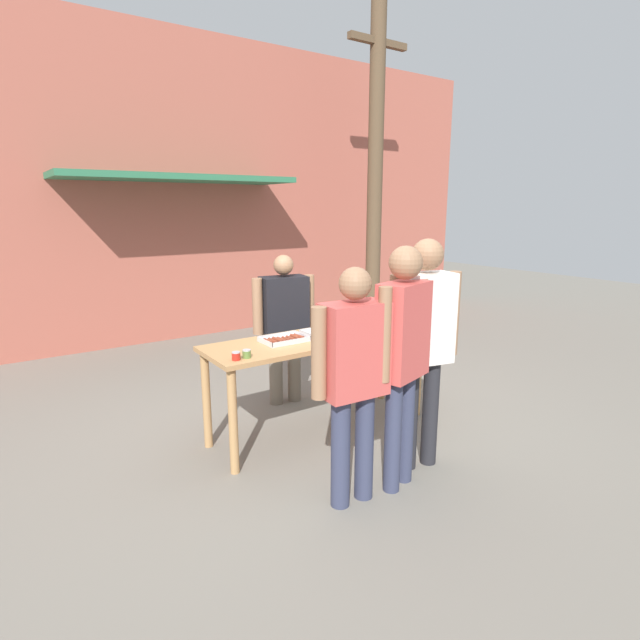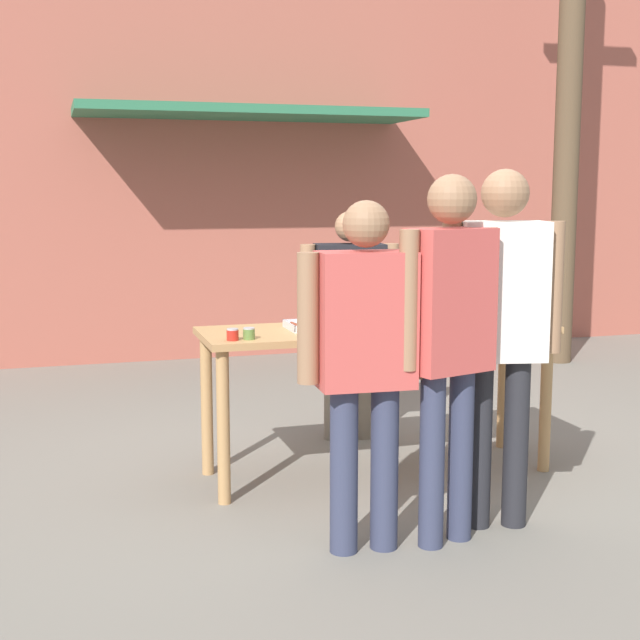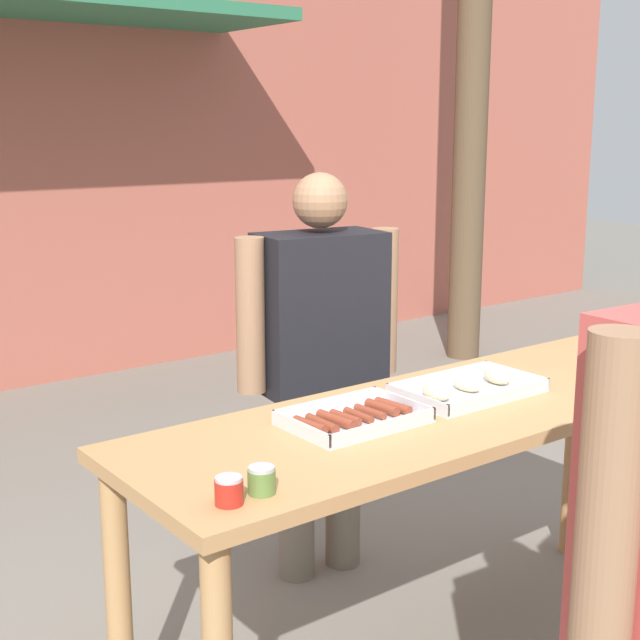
# 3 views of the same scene
# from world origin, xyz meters

# --- Properties ---
(ground_plane) EXTENTS (24.00, 24.00, 0.00)m
(ground_plane) POSITION_xyz_m (0.00, 0.00, 0.00)
(ground_plane) COLOR slate
(building_facade_back) EXTENTS (12.00, 1.11, 4.50)m
(building_facade_back) POSITION_xyz_m (0.00, 3.98, 2.26)
(building_facade_back) COLOR #A85647
(building_facade_back) RESTS_ON ground
(serving_table) EXTENTS (2.10, 0.66, 0.89)m
(serving_table) POSITION_xyz_m (0.00, 0.00, 0.77)
(serving_table) COLOR tan
(serving_table) RESTS_ON ground
(food_tray_sausages) EXTENTS (0.38, 0.27, 0.04)m
(food_tray_sausages) POSITION_xyz_m (-0.35, 0.04, 0.91)
(food_tray_sausages) COLOR silver
(food_tray_sausages) RESTS_ON serving_table
(food_tray_buns) EXTENTS (0.45, 0.27, 0.06)m
(food_tray_buns) POSITION_xyz_m (0.12, 0.04, 0.91)
(food_tray_buns) COLOR silver
(food_tray_buns) RESTS_ON serving_table
(condiment_jar_mustard) EXTENTS (0.06, 0.06, 0.06)m
(condiment_jar_mustard) POSITION_xyz_m (-0.92, -0.22, 0.92)
(condiment_jar_mustard) COLOR #B22319
(condiment_jar_mustard) RESTS_ON serving_table
(condiment_jar_ketchup) EXTENTS (0.06, 0.06, 0.06)m
(condiment_jar_ketchup) POSITION_xyz_m (-0.82, -0.21, 0.92)
(condiment_jar_ketchup) COLOR #567A38
(condiment_jar_ketchup) RESTS_ON serving_table
(beer_cup) EXTENTS (0.08, 0.08, 0.12)m
(beer_cup) POSITION_xyz_m (0.91, -0.21, 0.95)
(beer_cup) COLOR #DBC67A
(beer_cup) RESTS_ON serving_table
(person_server_behind_table) EXTENTS (0.66, 0.32, 1.55)m
(person_server_behind_table) POSITION_xyz_m (0.08, 0.76, 0.91)
(person_server_behind_table) COLOR #756B5B
(person_server_behind_table) RESTS_ON ground
(person_customer_holding_hotdog) EXTENTS (0.64, 0.27, 1.65)m
(person_customer_holding_hotdog) POSITION_xyz_m (-0.47, -1.08, 0.98)
(person_customer_holding_hotdog) COLOR #333851
(person_customer_holding_hotdog) RESTS_ON ground
(person_customer_with_cup) EXTENTS (0.59, 0.31, 1.80)m
(person_customer_with_cup) POSITION_xyz_m (0.28, -0.98, 1.08)
(person_customer_with_cup) COLOR #232328
(person_customer_with_cup) RESTS_ON ground
(person_customer_waiting_in_line) EXTENTS (0.56, 0.33, 1.77)m
(person_customer_waiting_in_line) POSITION_xyz_m (-0.06, -1.10, 1.06)
(person_customer_waiting_in_line) COLOR #333851
(person_customer_waiting_in_line) RESTS_ON ground
(utility_pole) EXTENTS (1.10, 0.24, 5.04)m
(utility_pole) POSITION_xyz_m (2.94, 2.75, 2.59)
(utility_pole) COLOR brown
(utility_pole) RESTS_ON ground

